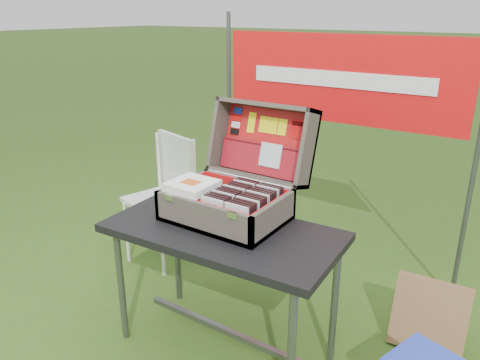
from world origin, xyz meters
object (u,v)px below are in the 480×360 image
Objects in this scene: chair at (159,202)px; cardboard_box at (429,316)px; table at (223,291)px; suitcase at (232,167)px.

chair is 2.26× the size of cardboard_box.
table is 1.99× the size of suitcase.
suitcase is at bearing -157.48° from cardboard_box.
cardboard_box is (0.94, 0.45, -0.78)m from suitcase.
table reaches higher than cardboard_box.
cardboard_box is (0.89, 0.61, -0.16)m from table.
chair is at bearing 156.61° from suitcase.
chair reaches higher than cardboard_box.
cardboard_box is (1.84, 0.07, -0.25)m from chair.
chair is at bearing 146.89° from table.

